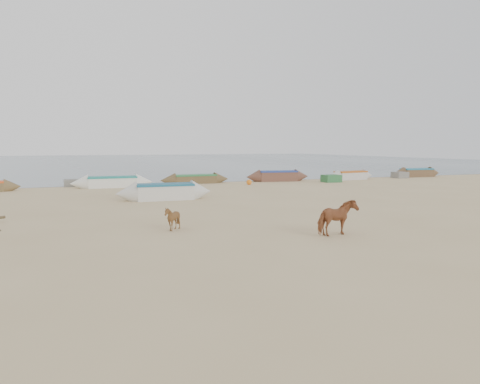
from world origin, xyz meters
The scene contains 7 objects.
ground centered at (0.00, 0.00, 0.00)m, with size 140.00×140.00×0.00m, color tan.
sea centered at (0.00, 82.00, 0.01)m, with size 160.00×160.00×0.00m, color slate.
cow_adult centered at (1.13, -2.66, 0.65)m, with size 0.70×1.53×1.29m, color brown.
calf_front centered at (-4.17, 0.49, 0.47)m, with size 0.75×0.85×0.94m, color brown.
near_canoe centered at (-2.24, 10.61, 0.48)m, with size 5.72×1.43×0.96m, color silver, non-canonical shape.
waterline_canoes centered at (-0.47, 20.78, 0.42)m, with size 56.77×3.03×0.95m.
beach_clutter centered at (4.45, 19.84, 0.30)m, with size 46.46×4.98×0.64m.
Camera 1 is at (-8.25, -16.86, 3.26)m, focal length 35.00 mm.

